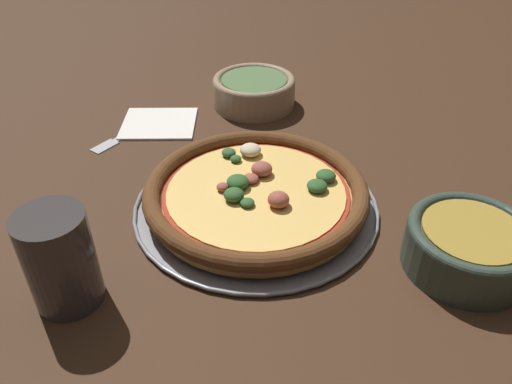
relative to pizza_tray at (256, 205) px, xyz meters
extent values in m
plane|color=#3D2616|center=(0.00, 0.00, 0.00)|extent=(3.00, 3.00, 0.00)
cylinder|color=gray|center=(0.00, 0.00, 0.00)|extent=(0.33, 0.33, 0.01)
torus|color=gray|center=(0.00, 0.00, 0.00)|extent=(0.34, 0.34, 0.01)
cylinder|color=tan|center=(0.00, 0.00, 0.01)|extent=(0.29, 0.29, 0.02)
torus|color=#563319|center=(0.00, 0.00, 0.03)|extent=(0.31, 0.31, 0.02)
cylinder|color=#A32D19|center=(0.00, 0.00, 0.02)|extent=(0.26, 0.26, 0.00)
cylinder|color=#E5B75B|center=(0.00, 0.00, 0.02)|extent=(0.24, 0.24, 0.00)
ellipsoid|color=#2D5628|center=(0.05, -0.06, 0.03)|extent=(0.02, 0.02, 0.01)
ellipsoid|color=#2D5628|center=(0.02, 0.03, 0.03)|extent=(0.04, 0.04, 0.02)
ellipsoid|color=#2D5628|center=(-0.08, -0.03, 0.03)|extent=(0.04, 0.04, 0.01)
ellipsoid|color=#2D5628|center=(-0.08, -0.06, 0.03)|extent=(0.04, 0.04, 0.01)
ellipsoid|color=#2D5628|center=(0.03, 0.00, 0.03)|extent=(0.04, 0.04, 0.02)
ellipsoid|color=#994C3D|center=(0.04, 0.01, 0.03)|extent=(0.02, 0.02, 0.01)
ellipsoid|color=#994C3D|center=(-0.04, 0.02, 0.03)|extent=(0.04, 0.04, 0.02)
ellipsoid|color=#2D5628|center=(0.00, 0.03, 0.03)|extent=(0.03, 0.03, 0.01)
ellipsoid|color=#994C3D|center=(0.01, -0.02, 0.03)|extent=(0.03, 0.03, 0.01)
ellipsoid|color=beige|center=(0.04, -0.09, 0.03)|extent=(0.04, 0.04, 0.02)
ellipsoid|color=#994C3D|center=(0.01, -0.04, 0.03)|extent=(0.04, 0.04, 0.02)
ellipsoid|color=#2D5628|center=(0.07, -0.07, 0.03)|extent=(0.02, 0.02, 0.01)
cylinder|color=#334238|center=(-0.27, 0.03, 0.02)|extent=(0.15, 0.15, 0.05)
torus|color=#334238|center=(-0.27, 0.03, 0.05)|extent=(0.15, 0.15, 0.01)
cylinder|color=olive|center=(-0.27, 0.03, 0.05)|extent=(0.12, 0.12, 0.00)
cylinder|color=#9E8466|center=(0.11, -0.30, 0.02)|extent=(0.15, 0.15, 0.05)
torus|color=#9E8466|center=(0.11, -0.30, 0.04)|extent=(0.15, 0.15, 0.01)
cylinder|color=#4C6B3D|center=(0.11, -0.30, 0.05)|extent=(0.12, 0.12, 0.00)
cylinder|color=#383333|center=(0.14, 0.22, 0.05)|extent=(0.07, 0.07, 0.12)
cube|color=white|center=(0.24, -0.17, 0.00)|extent=(0.16, 0.15, 0.01)
cube|color=#B7B7BC|center=(0.26, -0.17, 0.00)|extent=(0.05, 0.14, 0.00)
cube|color=#B7B7BC|center=(0.29, -0.07, 0.00)|extent=(0.03, 0.05, 0.00)
camera|label=1|loc=(-0.18, 0.52, 0.42)|focal=35.00mm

